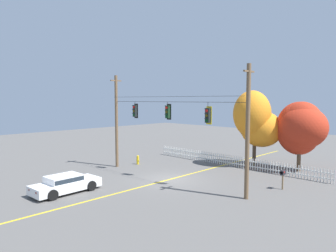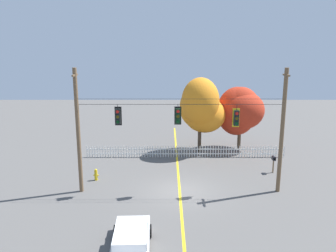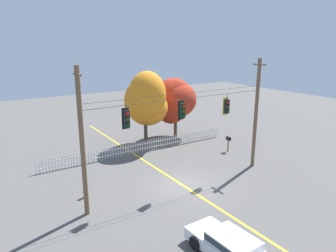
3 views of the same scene
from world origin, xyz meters
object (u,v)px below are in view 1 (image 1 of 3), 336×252
object	(u,v)px
autumn_maple_mid	(301,127)
parked_car	(65,183)
traffic_signal_northbound_primary	(135,111)
autumn_maple_near_fence	(256,121)
fire_hydrant	(138,160)
roadside_mailbox	(283,174)
traffic_signal_southbound_primary	(168,112)
traffic_signal_eastbound_side	(208,115)

from	to	relation	value
autumn_maple_mid	parked_car	bearing A→B (deg)	-116.25
traffic_signal_northbound_primary	autumn_maple_near_fence	xyz separation A→B (m)	(6.00, 8.74, -0.97)
fire_hydrant	autumn_maple_mid	bearing A→B (deg)	33.72
autumn_maple_near_fence	roadside_mailbox	world-z (taller)	autumn_maple_near_fence
parked_car	autumn_maple_near_fence	bearing A→B (deg)	73.75
autumn_maple_mid	roadside_mailbox	size ratio (longest dim) A/B	4.41
parked_car	fire_hydrant	size ratio (longest dim) A/B	5.24
traffic_signal_southbound_primary	traffic_signal_eastbound_side	bearing A→B (deg)	0.00
traffic_signal_eastbound_side	autumn_maple_near_fence	world-z (taller)	autumn_maple_near_fence
traffic_signal_northbound_primary	parked_car	size ratio (longest dim) A/B	0.31
traffic_signal_southbound_primary	fire_hydrant	size ratio (longest dim) A/B	1.56
traffic_signal_eastbound_side	roadside_mailbox	distance (m)	6.25
autumn_maple_near_fence	fire_hydrant	bearing A→B (deg)	-139.33
traffic_signal_eastbound_side	parked_car	xyz separation A→B (m)	(-5.92, -6.94, -4.27)
autumn_maple_mid	roadside_mailbox	bearing A→B (deg)	-77.68
traffic_signal_southbound_primary	parked_car	size ratio (longest dim) A/B	0.30
autumn_maple_mid	roadside_mailbox	xyz separation A→B (m)	(1.36, -6.23, -2.63)
traffic_signal_southbound_primary	fire_hydrant	bearing A→B (deg)	161.53
autumn_maple_mid	fire_hydrant	size ratio (longest dim) A/B	6.87
autumn_maple_near_fence	roadside_mailbox	distance (m)	7.87
traffic_signal_northbound_primary	parked_car	bearing A→B (deg)	-78.38
traffic_signal_northbound_primary	parked_car	world-z (taller)	traffic_signal_northbound_primary
autumn_maple_near_fence	parked_car	xyz separation A→B (m)	(-4.57, -15.68, -3.40)
parked_car	traffic_signal_northbound_primary	bearing A→B (deg)	101.62
autumn_maple_mid	fire_hydrant	world-z (taller)	autumn_maple_mid
traffic_signal_eastbound_side	autumn_maple_near_fence	size ratio (longest dim) A/B	0.22
traffic_signal_northbound_primary	roadside_mailbox	distance (m)	12.11
fire_hydrant	roadside_mailbox	size ratio (longest dim) A/B	0.64
traffic_signal_northbound_primary	traffic_signal_southbound_primary	world-z (taller)	same
parked_car	roadside_mailbox	xyz separation A→B (m)	(9.52, 10.33, 0.45)
parked_car	autumn_maple_mid	bearing A→B (deg)	63.75
traffic_signal_northbound_primary	autumn_maple_mid	world-z (taller)	autumn_maple_mid
traffic_signal_northbound_primary	autumn_maple_mid	distance (m)	13.64
traffic_signal_southbound_primary	autumn_maple_mid	distance (m)	11.34
autumn_maple_near_fence	autumn_maple_mid	size ratio (longest dim) A/B	1.17
traffic_signal_northbound_primary	parked_car	xyz separation A→B (m)	(1.43, -6.94, -4.37)
traffic_signal_northbound_primary	autumn_maple_near_fence	size ratio (longest dim) A/B	0.20
fire_hydrant	autumn_maple_near_fence	bearing A→B (deg)	40.67
fire_hydrant	roadside_mailbox	world-z (taller)	roadside_mailbox
traffic_signal_eastbound_side	fire_hydrant	bearing A→B (deg)	168.48
autumn_maple_near_fence	autumn_maple_mid	bearing A→B (deg)	13.60
traffic_signal_eastbound_side	autumn_maple_near_fence	xyz separation A→B (m)	(-1.35, 8.74, -0.87)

